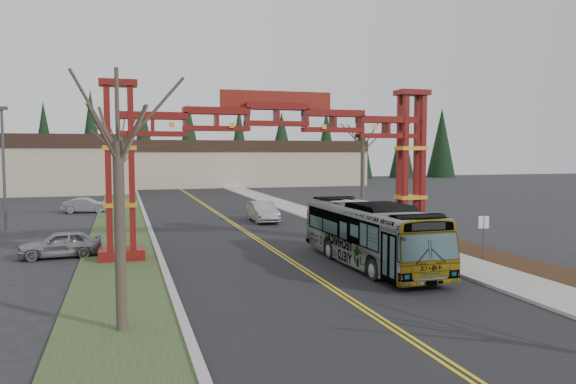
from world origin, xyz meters
name	(u,v)px	position (x,y,z in m)	size (l,w,h in m)	color
road	(249,234)	(0.00, 25.00, 0.01)	(12.00, 110.00, 0.02)	black
lane_line_left	(247,234)	(-0.12, 25.00, 0.03)	(0.12, 100.00, 0.01)	gold
lane_line_right	(250,233)	(0.12, 25.00, 0.03)	(0.12, 100.00, 0.01)	gold
curb_right	(336,229)	(6.15, 25.00, 0.07)	(0.30, 110.00, 0.15)	#9D9D98
sidewalk_right	(355,228)	(7.60, 25.00, 0.08)	(2.60, 110.00, 0.14)	gray
landscape_strip	(540,270)	(10.20, 10.00, 0.06)	(2.60, 50.00, 0.12)	black
grass_median	(122,239)	(-8.00, 25.00, 0.04)	(4.00, 110.00, 0.08)	#2C4221
curb_left	(153,237)	(-6.15, 25.00, 0.07)	(0.30, 110.00, 0.15)	#9D9D98
gateway_arch	(276,141)	(0.00, 18.00, 5.98)	(18.20, 1.60, 8.90)	#5B0E0B
retail_building_east	(236,163)	(10.00, 79.95, 3.51)	(38.00, 20.30, 7.00)	tan
conifer_treeline	(169,145)	(0.25, 92.00, 6.49)	(116.10, 5.60, 13.00)	black
transit_bus	(369,234)	(3.25, 13.25, 1.53)	(2.57, 10.97, 3.06)	#B2B7BB
silver_sedan	(263,212)	(2.39, 30.80, 0.79)	(1.66, 4.77, 1.57)	#A5A8AD
parked_car_near_a	(61,244)	(-11.00, 19.69, 0.70)	(1.64, 4.08, 1.39)	gray
parked_car_far_a	(86,205)	(-11.00, 41.43, 0.66)	(1.39, 3.99, 1.32)	#919398
bare_tree_median_near	(118,142)	(-8.00, 6.46, 5.70)	(3.25, 3.25, 7.88)	#382D26
bare_tree_median_mid	(120,148)	(-8.00, 21.86, 5.63)	(2.89, 2.89, 7.58)	#382D26
bare_tree_median_far	(121,155)	(-8.00, 35.81, 5.11)	(3.08, 3.08, 7.17)	#382D26
bare_tree_right_far	(363,141)	(10.00, 29.22, 6.21)	(3.22, 3.22, 8.38)	#382D26
light_pole_near	(3,160)	(-15.51, 30.57, 4.86)	(0.73, 0.36, 8.40)	#3F3F44
street_sign	(484,229)	(9.17, 12.76, 1.61)	(0.50, 0.18, 2.24)	#3F3F44
barrel_south	(440,237)	(9.86, 17.80, 0.45)	(0.48, 0.48, 0.89)	orange
barrel_mid	(410,232)	(8.67, 19.23, 0.55)	(0.59, 0.59, 1.10)	orange
barrel_north	(405,228)	(9.56, 21.52, 0.47)	(0.51, 0.51, 0.94)	orange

